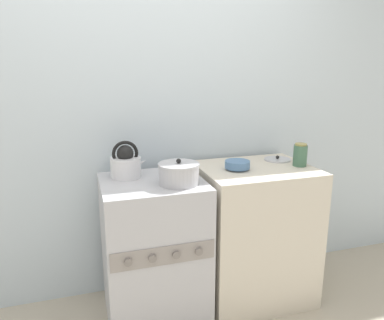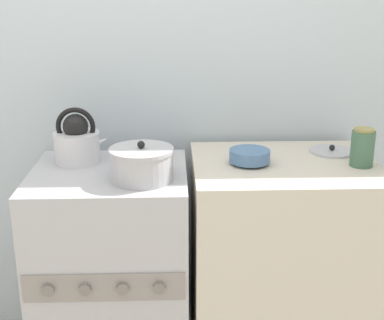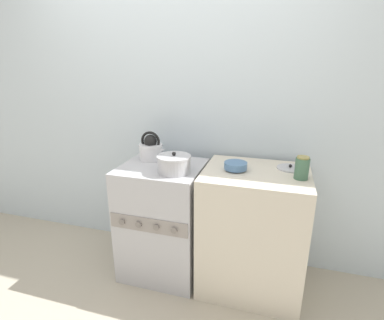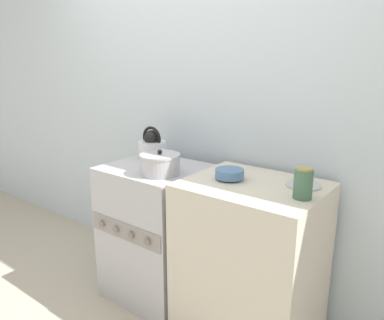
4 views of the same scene
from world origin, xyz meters
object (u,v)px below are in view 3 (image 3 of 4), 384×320
(kettle, at_px, (151,149))
(stove, at_px, (163,220))
(cooking_pot, at_px, (174,164))
(enamel_bowl, at_px, (236,166))
(storage_jar, at_px, (302,168))
(loose_pot_lid, at_px, (290,168))

(kettle, bearing_deg, stove, -42.35)
(kettle, bearing_deg, cooking_pot, -39.25)
(stove, xyz_separation_m, kettle, (-0.13, 0.12, 0.54))
(cooking_pot, xyz_separation_m, enamel_bowl, (0.42, 0.11, -0.01))
(enamel_bowl, xyz_separation_m, storage_jar, (0.43, -0.04, 0.04))
(stove, bearing_deg, enamel_bowl, 0.83)
(stove, relative_size, storage_jar, 6.05)
(kettle, bearing_deg, loose_pot_lid, 1.19)
(stove, bearing_deg, cooking_pot, -35.89)
(kettle, relative_size, loose_pot_lid, 1.24)
(stove, relative_size, cooking_pot, 3.80)
(stove, bearing_deg, storage_jar, -1.83)
(kettle, xyz_separation_m, cooking_pot, (0.27, -0.22, -0.02))
(enamel_bowl, height_order, storage_jar, storage_jar)
(storage_jar, bearing_deg, enamel_bowl, 174.76)
(loose_pot_lid, bearing_deg, stove, -171.04)
(stove, height_order, cooking_pot, cooking_pot)
(loose_pot_lid, bearing_deg, cooking_pot, -162.66)
(stove, distance_m, enamel_bowl, 0.75)
(cooking_pot, distance_m, storage_jar, 0.85)
(stove, relative_size, loose_pot_lid, 4.96)
(kettle, bearing_deg, storage_jar, -7.87)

